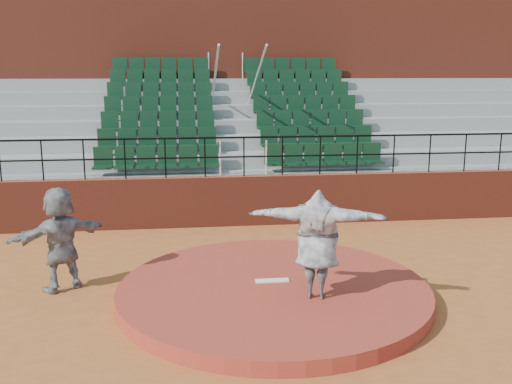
# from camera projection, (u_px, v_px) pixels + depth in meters

# --- Properties ---
(ground) EXTENTS (90.00, 90.00, 0.00)m
(ground) POSITION_uv_depth(u_px,v_px,m) (273.00, 298.00, 10.15)
(ground) COLOR #A85526
(ground) RESTS_ON ground
(pitchers_mound) EXTENTS (5.50, 5.50, 0.25)m
(pitchers_mound) POSITION_uv_depth(u_px,v_px,m) (273.00, 291.00, 10.12)
(pitchers_mound) COLOR #9E3323
(pitchers_mound) RESTS_ON ground
(pitching_rubber) EXTENTS (0.60, 0.15, 0.03)m
(pitching_rubber) POSITION_uv_depth(u_px,v_px,m) (272.00, 281.00, 10.24)
(pitching_rubber) COLOR white
(pitching_rubber) RESTS_ON pitchers_mound
(boundary_wall) EXTENTS (24.00, 0.30, 1.30)m
(boundary_wall) POSITION_uv_depth(u_px,v_px,m) (244.00, 200.00, 14.87)
(boundary_wall) COLOR maroon
(boundary_wall) RESTS_ON ground
(wall_railing) EXTENTS (24.04, 0.05, 1.03)m
(wall_railing) POSITION_uv_depth(u_px,v_px,m) (244.00, 148.00, 14.58)
(wall_railing) COLOR black
(wall_railing) RESTS_ON boundary_wall
(seating_deck) EXTENTS (24.00, 5.97, 4.63)m
(seating_deck) POSITION_uv_depth(u_px,v_px,m) (232.00, 151.00, 18.24)
(seating_deck) COLOR gray
(seating_deck) RESTS_ON ground
(press_box_facade) EXTENTS (24.00, 3.00, 7.10)m
(press_box_facade) POSITION_uv_depth(u_px,v_px,m) (223.00, 82.00, 21.64)
(press_box_facade) COLOR maroon
(press_box_facade) RESTS_ON ground
(pitcher) EXTENTS (2.33, 1.23, 1.83)m
(pitcher) POSITION_uv_depth(u_px,v_px,m) (317.00, 244.00, 9.38)
(pitcher) COLOR black
(pitcher) RESTS_ON pitchers_mound
(fielder) EXTENTS (1.81, 1.46, 1.93)m
(fielder) POSITION_uv_depth(u_px,v_px,m) (60.00, 239.00, 10.37)
(fielder) COLOR black
(fielder) RESTS_ON ground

